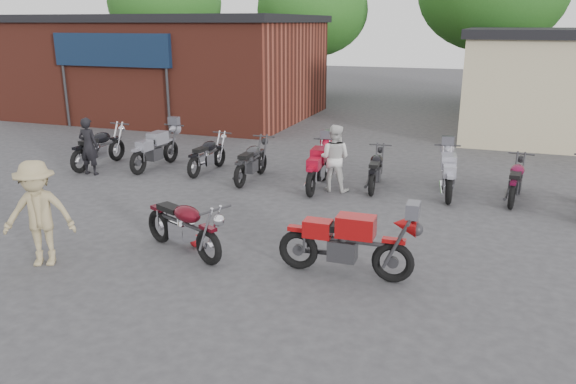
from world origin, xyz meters
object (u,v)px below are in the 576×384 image
(sportbike, at_px, (348,240))
(row_bike_2, at_px, (208,153))
(row_bike_0, at_px, (99,145))
(row_bike_4, at_px, (318,165))
(row_bike_1, at_px, (155,147))
(vintage_motorcycle, at_px, (184,223))
(row_bike_7, at_px, (516,178))
(person_dark, at_px, (89,146))
(helmet, at_px, (197,241))
(row_bike_3, at_px, (252,159))
(person_tan, at_px, (39,214))
(row_bike_5, at_px, (376,168))
(row_bike_6, at_px, (448,171))
(person_light, at_px, (334,158))

(sportbike, height_order, row_bike_2, sportbike)
(row_bike_0, height_order, row_bike_4, row_bike_0)
(row_bike_1, bearing_deg, row_bike_4, -90.76)
(sportbike, xyz_separation_m, row_bike_1, (-6.82, 5.09, -0.02))
(vintage_motorcycle, bearing_deg, row_bike_7, 67.58)
(person_dark, height_order, row_bike_4, person_dark)
(row_bike_4, bearing_deg, helmet, 163.28)
(row_bike_4, bearing_deg, row_bike_3, 82.80)
(person_tan, relative_size, row_bike_5, 1.00)
(person_tan, relative_size, row_bike_7, 0.99)
(helmet, distance_m, person_tan, 2.73)
(vintage_motorcycle, xyz_separation_m, row_bike_4, (1.04, 4.80, 0.01))
(row_bike_3, bearing_deg, person_tan, 167.84)
(sportbike, relative_size, person_dark, 1.39)
(row_bike_5, bearing_deg, vintage_motorcycle, 151.52)
(person_dark, xyz_separation_m, row_bike_0, (-0.33, 0.84, -0.17))
(sportbike, xyz_separation_m, row_bike_0, (-8.45, 4.72, -0.02))
(person_dark, distance_m, row_bike_1, 1.78)
(vintage_motorcycle, distance_m, row_bike_6, 6.70)
(person_light, distance_m, row_bike_6, 2.73)
(row_bike_6, height_order, row_bike_7, row_bike_6)
(vintage_motorcycle, bearing_deg, row_bike_6, 76.20)
(person_tan, bearing_deg, vintage_motorcycle, 5.69)
(person_tan, height_order, row_bike_5, person_tan)
(vintage_motorcycle, bearing_deg, sportbike, 25.74)
(helmet, relative_size, row_bike_4, 0.13)
(row_bike_0, height_order, row_bike_7, row_bike_0)
(row_bike_1, bearing_deg, row_bike_6, -85.63)
(row_bike_1, bearing_deg, person_dark, 136.20)
(row_bike_1, relative_size, row_bike_5, 1.16)
(row_bike_0, height_order, row_bike_6, row_bike_0)
(person_dark, bearing_deg, row_bike_6, -174.12)
(person_tan, height_order, row_bike_4, person_tan)
(sportbike, xyz_separation_m, person_light, (-1.49, 4.64, 0.19))
(person_light, relative_size, row_bike_6, 0.82)
(helmet, height_order, row_bike_5, row_bike_5)
(vintage_motorcycle, height_order, person_tan, person_tan)
(person_tan, height_order, row_bike_6, person_tan)
(person_dark, height_order, row_bike_0, person_dark)
(vintage_motorcycle, relative_size, person_light, 1.24)
(sportbike, relative_size, helmet, 8.34)
(vintage_motorcycle, height_order, row_bike_2, vintage_motorcycle)
(person_dark, relative_size, person_tan, 0.86)
(helmet, bearing_deg, row_bike_0, 141.21)
(person_light, relative_size, row_bike_0, 0.77)
(row_bike_3, height_order, row_bike_5, row_bike_3)
(person_light, distance_m, row_bike_1, 5.35)
(row_bike_1, xyz_separation_m, row_bike_3, (3.07, -0.28, -0.04))
(vintage_motorcycle, relative_size, person_dark, 1.30)
(helmet, xyz_separation_m, row_bike_5, (2.34, 4.93, 0.41))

